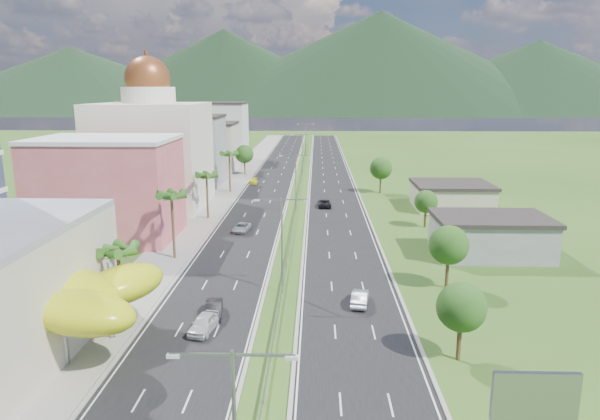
{
  "coord_description": "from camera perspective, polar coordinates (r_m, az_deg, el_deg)",
  "views": [
    {
      "loc": [
        3.77,
        -47.16,
        22.62
      ],
      "look_at": [
        1.65,
        21.64,
        7.0
      ],
      "focal_mm": 32.0,
      "sensor_mm": 36.0,
      "label": 1
    }
  ],
  "objects": [
    {
      "name": "streetlight_median_b",
      "position": [
        59.44,
        -1.94,
        -2.71
      ],
      "size": [
        6.04,
        0.25,
        11.0
      ],
      "color": "gray",
      "rests_on": "ground"
    },
    {
      "name": "road_right",
      "position": [
        139.06,
        3.28,
        3.41
      ],
      "size": [
        11.0,
        260.0,
        0.04
      ],
      "primitive_type": "cube",
      "color": "black",
      "rests_on": "ground"
    },
    {
      "name": "midrise_grey",
      "position": [
        131.64,
        -11.84,
        6.14
      ],
      "size": [
        16.0,
        15.0,
        16.0
      ],
      "primitive_type": "cube",
      "color": "gray",
      "rests_on": "ground"
    },
    {
      "name": "car_silver_mid_left",
      "position": [
        87.12,
        -6.22,
        -1.86
      ],
      "size": [
        2.76,
        5.04,
        1.34
      ],
      "primitive_type": "imported",
      "rotation": [
        0.0,
        0.0,
        -0.12
      ],
      "color": "#ACAEB4",
      "rests_on": "road_left"
    },
    {
      "name": "pink_shophouse",
      "position": [
        86.63,
        -19.8,
        1.97
      ],
      "size": [
        20.0,
        15.0,
        15.0
      ],
      "primitive_type": "cube",
      "color": "#C35059",
      "rests_on": "ground"
    },
    {
      "name": "leafy_tree_rc",
      "position": [
        90.9,
        13.3,
        0.86
      ],
      "size": [
        3.85,
        3.85,
        6.33
      ],
      "color": "#47301C",
      "rests_on": "ground"
    },
    {
      "name": "ground",
      "position": [
        52.44,
        -2.6,
        -12.78
      ],
      "size": [
        500.0,
        500.0,
        0.0
      ],
      "primitive_type": "plane",
      "color": "#2D5119",
      "rests_on": "ground"
    },
    {
      "name": "leafy_tree_lfar",
      "position": [
        144.47,
        -5.95,
        5.94
      ],
      "size": [
        4.9,
        4.9,
        8.05
      ],
      "color": "#47301C",
      "rests_on": "ground"
    },
    {
      "name": "palm_tree_e",
      "position": [
        119.59,
        -7.56,
        5.8
      ],
      "size": [
        3.6,
        3.6,
        9.4
      ],
      "color": "#47301C",
      "rests_on": "ground"
    },
    {
      "name": "streetlight_median_d",
      "position": [
        143.09,
        0.24,
        6.42
      ],
      "size": [
        6.04,
        0.25,
        11.0
      ],
      "color": "gray",
      "rests_on": "ground"
    },
    {
      "name": "midrise_white",
      "position": [
        175.42,
        -8.43,
        8.2
      ],
      "size": [
        16.0,
        15.0,
        18.0
      ],
      "primitive_type": "cube",
      "color": "silver",
      "rests_on": "ground"
    },
    {
      "name": "car_yellow_far_left",
      "position": [
        131.01,
        -4.96,
        3.1
      ],
      "size": [
        1.86,
        4.44,
        1.28
      ],
      "primitive_type": "imported",
      "rotation": [
        0.0,
        0.0,
        0.02
      ],
      "color": "yellow",
      "rests_on": "road_left"
    },
    {
      "name": "leafy_tree_rd",
      "position": [
        119.24,
        8.62,
        4.42
      ],
      "size": [
        4.9,
        4.9,
        8.05
      ],
      "color": "#47301C",
      "rests_on": "ground"
    },
    {
      "name": "mountain_ridge",
      "position": [
        500.84,
        8.34,
        10.06
      ],
      "size": [
        860.0,
        140.0,
        90.0
      ],
      "primitive_type": null,
      "color": "black",
      "rests_on": "ground"
    },
    {
      "name": "car_silver_right",
      "position": [
        58.31,
        6.4,
        -9.26
      ],
      "size": [
        2.33,
        4.9,
        1.55
      ],
      "primitive_type": "imported",
      "rotation": [
        0.0,
        0.0,
        2.99
      ],
      "color": "#ACB0B4",
      "rests_on": "road_right"
    },
    {
      "name": "midrise_beige",
      "position": [
        153.15,
        -9.9,
        6.55
      ],
      "size": [
        16.0,
        15.0,
        13.0
      ],
      "primitive_type": "cube",
      "color": "#BDB19B",
      "rests_on": "ground"
    },
    {
      "name": "palm_tree_c",
      "position": [
        73.17,
        -13.55,
        1.3
      ],
      "size": [
        3.6,
        3.6,
        9.6
      ],
      "color": "#47301C",
      "rests_on": "ground"
    },
    {
      "name": "lime_canopy",
      "position": [
        52.33,
        -25.66,
        -8.22
      ],
      "size": [
        18.0,
        15.0,
        7.4
      ],
      "color": "#BFCA13",
      "rests_on": "ground"
    },
    {
      "name": "shed_far",
      "position": [
        107.43,
        15.86,
        1.34
      ],
      "size": [
        14.0,
        12.0,
        4.4
      ],
      "primitive_type": "cube",
      "color": "#BDB19B",
      "rests_on": "ground"
    },
    {
      "name": "car_dark_far_right",
      "position": [
        104.85,
        2.6,
        0.74
      ],
      "size": [
        2.68,
        5.36,
        1.46
      ],
      "primitive_type": "imported",
      "rotation": [
        0.0,
        0.0,
        3.19
      ],
      "color": "black",
      "rests_on": "road_right"
    },
    {
      "name": "palm_tree_d",
      "position": [
        95.35,
        -9.94,
        3.49
      ],
      "size": [
        3.6,
        3.6,
        8.6
      ],
      "color": "#47301C",
      "rests_on": "ground"
    },
    {
      "name": "sidewalk_left",
      "position": [
        140.55,
        -6.77,
        3.46
      ],
      "size": [
        7.0,
        260.0,
        0.12
      ],
      "primitive_type": "cube",
      "color": "gray",
      "rests_on": "ground"
    },
    {
      "name": "leafy_tree_ra",
      "position": [
        47.39,
        16.84,
        -9.92
      ],
      "size": [
        4.2,
        4.2,
        6.9
      ],
      "color": "#47301C",
      "rests_on": "ground"
    },
    {
      "name": "shed_near",
      "position": [
        78.73,
        19.64,
        -2.78
      ],
      "size": [
        15.0,
        10.0,
        5.0
      ],
      "primitive_type": "cube",
      "color": "gray",
      "rests_on": "ground"
    },
    {
      "name": "streetlight_median_e",
      "position": [
        187.87,
        0.61,
        7.94
      ],
      "size": [
        6.04,
        0.25,
        11.0
      ],
      "color": "gray",
      "rests_on": "ground"
    },
    {
      "name": "road_left",
      "position": [
        139.46,
        -2.9,
        3.44
      ],
      "size": [
        11.0,
        260.0,
        0.04
      ],
      "primitive_type": "cube",
      "color": "black",
      "rests_on": "ground"
    },
    {
      "name": "car_dark_left",
      "position": [
        55.8,
        -9.17,
        -10.4
      ],
      "size": [
        2.27,
        4.84,
        1.53
      ],
      "primitive_type": "imported",
      "rotation": [
        0.0,
        0.0,
        0.14
      ],
      "color": "black",
      "rests_on": "road_left"
    },
    {
      "name": "streetlight_median_c",
      "position": [
        98.52,
        -0.45,
        3.51
      ],
      "size": [
        6.04,
        0.25,
        11.0
      ],
      "color": "gray",
      "rests_on": "ground"
    },
    {
      "name": "domed_building",
      "position": [
        107.58,
        -15.52,
        6.31
      ],
      "size": [
        20.0,
        20.0,
        28.7
      ],
      "color": "beige",
      "rests_on": "ground"
    },
    {
      "name": "median_guardrail",
      "position": [
        121.22,
        -0.05,
        2.33
      ],
      "size": [
        0.1,
        216.06,
        0.76
      ],
      "color": "gray",
      "rests_on": "ground"
    },
    {
      "name": "car_white_near_left",
      "position": [
        52.78,
        -10.2,
        -11.78
      ],
      "size": [
        2.71,
        5.05,
        1.63
      ],
      "primitive_type": "imported",
      "rotation": [
        0.0,
        0.0,
        -0.17
      ],
      "color": "silver",
      "rests_on": "road_left"
    },
    {
      "name": "billboard",
      "position": [
        36.83,
        23.77,
        -18.01
      ],
      "size": [
        5.2,
        0.35,
        6.2
      ],
      "color": "gray",
      "rests_on": "ground"
    },
    {
      "name": "palm_tree_b",
      "position": [
        55.05,
        -18.87,
        -4.34
      ],
      "size": [
        3.6,
        3.6,
        8.1
      ],
      "color": "#47301C",
      "rests_on": "ground"
    },
    {
      "name": "leafy_tree_rb",
      "position": [
        63.53,
        15.59,
        -3.64
      ],
      "size": [
        4.55,
        4.55,
        7.47
      ],
      "color": "#47301C",
      "rests_on": "ground"
    }
  ]
}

